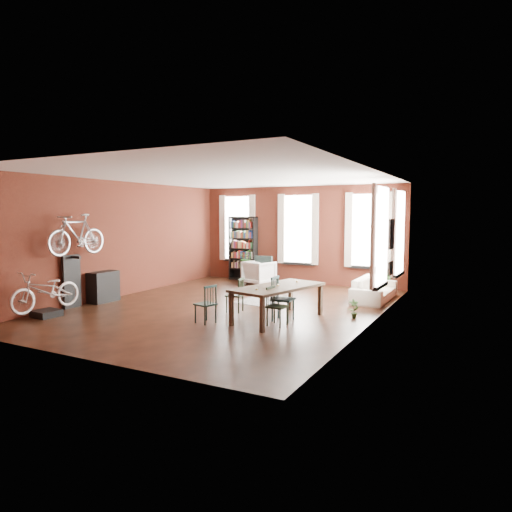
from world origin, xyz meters
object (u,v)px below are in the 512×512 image
Objects in this scene: dining_chair_c at (277,306)px; console_table at (103,287)px; bookshelf at (243,248)px; white_armchair at (259,272)px; dining_table at (278,303)px; dining_chair_b at (235,295)px; bicycle_floor at (46,273)px; dining_chair_a at (206,304)px; plant_stand at (246,275)px; cream_sofa at (374,285)px; bike_trainer at (47,313)px; dining_chair_d at (283,299)px.

dining_chair_c is 5.11m from console_table.
bookshelf is 2.56× the size of white_armchair.
dining_chair_b reaches higher than dining_table.
dining_table is 5.19m from bicycle_floor.
dining_chair_a is 1.24m from dining_chair_b.
console_table is 1.97m from bicycle_floor.
white_armchair reaches higher than plant_stand.
dining_chair_c is (1.45, -0.75, 0.00)m from dining_chair_b.
dining_chair_b is 4.61m from plant_stand.
cream_sofa reaches higher than console_table.
dining_table is 2.75× the size of console_table.
cream_sofa is 4.04× the size of bike_trainer.
bookshelf is (-2.39, 5.90, 0.69)m from dining_chair_a.
white_armchair is 1.07× the size of console_table.
bookshelf is at bearing 83.32° from bicycle_floor.
dining_chair_b is at bearing 36.90° from bicycle_floor.
bicycle_floor is (-2.08, -6.32, 0.57)m from white_armchair.
dining_chair_a is 0.86× the size of dining_chair_d.
console_table is at bearing 95.52° from bike_trainer.
dining_chair_d is 0.45× the size of cream_sofa.
dining_chair_a is 0.39× the size of cream_sofa.
dining_chair_d is 1.10× the size of white_armchair.
bicycle_floor reaches higher than dining_chair_b.
dining_chair_b is 4.14m from white_armchair.
console_table is 0.47× the size of bicycle_floor.
dining_chair_b is at bearing -64.42° from plant_stand.
bicycle_floor is at bearing -98.60° from bookshelf.
bookshelf is 7.15m from bicycle_floor.
cream_sofa is at bearing -177.97° from white_armchair.
dining_chair_a is 3.69m from bike_trainer.
dining_chair_a is 1.02× the size of dining_chair_b.
dining_chair_d is at bearing -52.92° from plant_stand.
console_table is (-5.11, 0.21, -0.00)m from dining_chair_c.
dining_chair_b is (-1.25, 0.30, 0.02)m from dining_table.
plant_stand is (-3.36, 4.45, -0.21)m from dining_chair_d.
dining_chair_d is (0.12, 0.00, 0.10)m from dining_table.
bike_trainer is 0.64× the size of console_table.
bike_trainer is at bearing -98.85° from bookshelf.
dining_chair_a is 3.73m from console_table.
cream_sofa is at bearing 129.09° from dining_chair_b.
dining_chair_a is 5.75m from plant_stand.
plant_stand is at bearing 77.22° from bike_trainer.
dining_chair_c is 3.88m from cream_sofa.
bicycle_floor is (-1.46, -6.57, 0.74)m from plant_stand.
dining_chair_a reaches higher than plant_stand.
dining_chair_d is 5.58m from plant_stand.
dining_chair_b is at bearing -179.90° from dining_table.
bicycle_floor is (0.03, -0.01, 0.93)m from bike_trainer.
cream_sofa reaches higher than dining_chair_b.
bookshelf is at bearing 127.70° from plant_stand.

